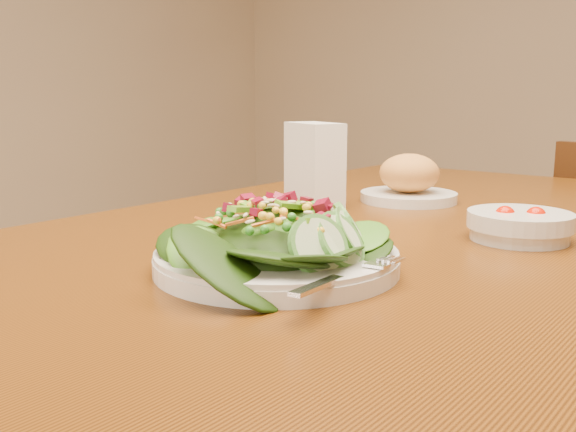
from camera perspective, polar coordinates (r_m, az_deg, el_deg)
name	(u,v)px	position (r m, az deg, el deg)	size (l,w,h in m)	color
dining_table	(410,293)	(0.97, 10.80, -6.72)	(0.90, 1.40, 0.75)	#62320B
salad_plate	(283,246)	(0.69, -0.44, -2.67)	(0.27, 0.27, 0.08)	silver
bread_plate	(409,182)	(1.15, 10.70, 2.98)	(0.17, 0.17, 0.09)	silver
tomato_bowl	(520,225)	(0.89, 19.90, -0.78)	(0.13, 0.13, 0.04)	silver
napkin_holder	(314,162)	(1.09, 2.35, 4.79)	(0.12, 0.10, 0.14)	white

